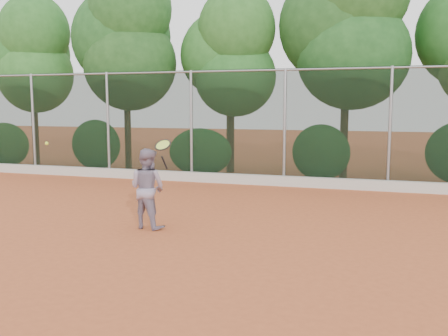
% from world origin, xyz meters
% --- Properties ---
extents(ground, '(80.00, 80.00, 0.00)m').
position_xyz_m(ground, '(0.00, 0.00, 0.00)').
color(ground, '#B4532A').
rests_on(ground, ground).
extents(concrete_curb, '(24.00, 0.20, 0.30)m').
position_xyz_m(concrete_curb, '(0.00, 6.82, 0.15)').
color(concrete_curb, '#B8B5AB').
rests_on(concrete_curb, ground).
extents(tennis_player, '(0.88, 0.75, 1.58)m').
position_xyz_m(tennis_player, '(-1.57, 0.95, 0.79)').
color(tennis_player, gray).
rests_on(tennis_player, ground).
extents(chainlink_fence, '(24.09, 0.09, 3.50)m').
position_xyz_m(chainlink_fence, '(-0.00, 7.00, 1.86)').
color(chainlink_fence, black).
rests_on(chainlink_fence, ground).
extents(foliage_backdrop, '(23.70, 3.63, 7.55)m').
position_xyz_m(foliage_backdrop, '(-0.55, 8.98, 4.40)').
color(foliage_backdrop, '#3F2518').
rests_on(foliage_backdrop, ground).
extents(tennis_racket, '(0.34, 0.32, 0.60)m').
position_xyz_m(tennis_racket, '(-1.18, 0.87, 1.63)').
color(tennis_racket, black).
rests_on(tennis_racket, ground).
extents(tennis_ball_in_flight, '(0.07, 0.07, 0.07)m').
position_xyz_m(tennis_ball_in_flight, '(-3.83, 0.89, 1.63)').
color(tennis_ball_in_flight, '#DAF738').
rests_on(tennis_ball_in_flight, ground).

